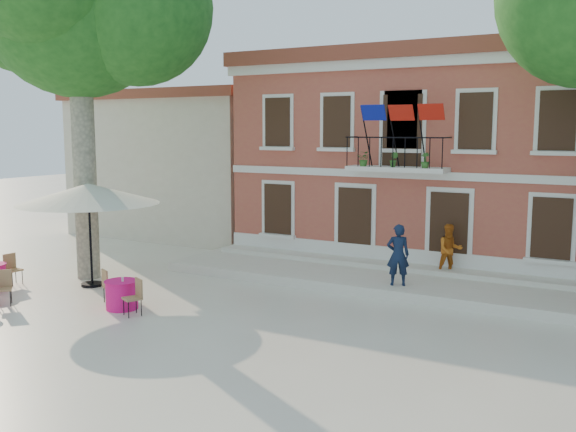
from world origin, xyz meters
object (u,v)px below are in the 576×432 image
(plane_tree_west, at_px, (78,3))
(cafe_table_1, at_px, (122,293))
(pedestrian_navy, at_px, (398,255))
(patio_umbrella, at_px, (89,194))
(pedestrian_orange, at_px, (450,250))

(plane_tree_west, xyz_separation_m, cafe_table_1, (3.53, -2.21, -8.15))
(pedestrian_navy, relative_size, cafe_table_1, 0.93)
(plane_tree_west, xyz_separation_m, pedestrian_navy, (9.46, 2.71, -7.38))
(plane_tree_west, distance_m, patio_umbrella, 5.87)
(plane_tree_west, relative_size, pedestrian_navy, 6.53)
(patio_umbrella, bearing_deg, cafe_table_1, -29.21)
(pedestrian_navy, bearing_deg, patio_umbrella, -2.60)
(pedestrian_navy, height_order, pedestrian_orange, pedestrian_navy)
(plane_tree_west, distance_m, pedestrian_navy, 12.31)
(pedestrian_navy, bearing_deg, pedestrian_orange, -139.38)
(patio_umbrella, xyz_separation_m, pedestrian_orange, (9.50, 5.49, -1.73))
(pedestrian_orange, xyz_separation_m, cafe_table_1, (-6.87, -6.96, -0.67))
(patio_umbrella, relative_size, cafe_table_1, 2.21)
(pedestrian_navy, xyz_separation_m, cafe_table_1, (-5.93, -4.92, -0.77))
(plane_tree_west, bearing_deg, cafe_table_1, -32.03)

